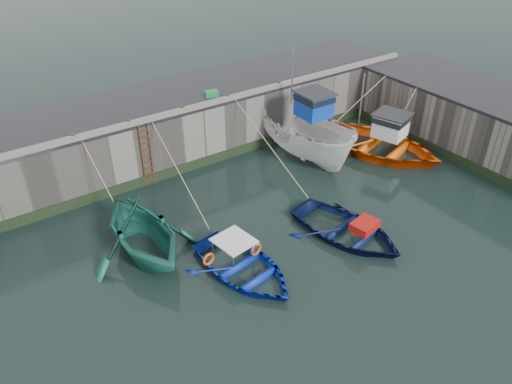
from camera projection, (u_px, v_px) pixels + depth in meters
ground at (314, 284)px, 18.44m from camera, size 120.00×120.00×0.00m
quay_back at (161, 127)px, 26.24m from camera, size 30.00×5.00×3.00m
quay_right at (495, 127)px, 26.28m from camera, size 5.00×15.00×3.00m
road_back at (158, 99)px, 25.38m from camera, size 30.00×5.00×0.16m
road_right at (503, 98)px, 25.42m from camera, size 5.00×15.00×0.16m
kerb_back at (179, 111)px, 23.66m from camera, size 30.00×0.30×0.20m
algae_back at (186, 167)px, 25.17m from camera, size 30.00×0.08×0.50m
algae_right at (460, 161)px, 25.75m from camera, size 0.08×15.00×0.50m
ladder at (147, 155)px, 23.45m from camera, size 0.51×0.08×3.20m
boat_near_white at (145, 253)px, 19.97m from camera, size 4.69×5.40×2.80m
boat_near_white_rope at (112, 210)px, 22.47m from camera, size 0.04×3.43×3.10m
boat_near_blue at (243, 273)px, 18.98m from camera, size 4.04×5.19×0.98m
boat_near_blue_rope at (180, 208)px, 22.59m from camera, size 0.04×6.06×3.10m
boat_near_navy at (346, 235)px, 20.93m from camera, size 4.53×5.66×1.04m
boat_near_navy_rope at (269, 179)px, 24.72m from camera, size 0.04×6.54×3.10m
boat_far_white at (305, 135)px, 26.18m from camera, size 2.82×7.33×5.82m
boat_far_orange at (377, 144)px, 26.85m from camera, size 6.97×8.28×4.47m
fish_crate at (212, 94)px, 25.35m from camera, size 0.72×0.53×0.30m
bollard_a at (74, 137)px, 21.32m from camera, size 0.18×0.18×0.28m
bollard_b at (129, 122)px, 22.51m from camera, size 0.18×0.18×0.28m
bollard_c at (182, 109)px, 23.81m from camera, size 0.18×0.18×0.28m
bollard_d at (228, 97)px, 25.05m from camera, size 0.18×0.18×0.28m
bollard_e at (279, 84)px, 26.58m from camera, size 0.18×0.18×0.28m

